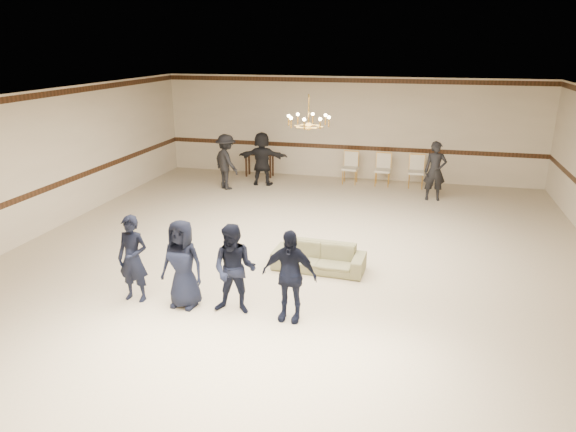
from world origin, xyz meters
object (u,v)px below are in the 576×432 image
Objects in this scene: boy_d at (289,275)px; banquet_chair_right at (416,172)px; chandelier at (309,110)px; settee at (319,257)px; adult_left at (226,162)px; banquet_chair_left at (350,168)px; adult_mid at (262,159)px; banquet_chair_mid at (383,170)px; adult_right at (435,171)px; boy_b at (182,264)px; boy_a at (133,259)px; console_table at (260,165)px; boy_c at (235,270)px.

boy_d is 8.82m from banquet_chair_right.
chandelier is at bearing 99.66° from boy_d.
adult_left is at bearing 129.30° from settee.
settee is at bearing 165.00° from adult_left.
banquet_chair_left is at bearing -179.09° from banquet_chair_right.
banquet_chair_mid is (3.60, 0.81, -0.33)m from adult_mid.
boy_b is at bearing -124.92° from adult_right.
boy_d is 8.31m from adult_mid.
boy_a is at bearing -116.53° from banquet_chair_right.
banquet_chair_mid and banquet_chair_right have the same top height.
console_table is at bearing 178.62° from banquet_chair_right.
banquet_chair_right is at bearing 4.33° from banquet_chair_left.
settee is at bearing 111.15° from adult_mid.
boy_b is at bearing 143.53° from adult_left.
banquet_chair_right reaches higher than settee.
boy_d is at bearing 156.02° from adult_left.
adult_left is 1.83m from console_table.
adult_mid is at bearing -158.34° from banquet_chair_left.
console_table is at bearing -67.75° from adult_left.
boy_a and boy_d have the same top height.
settee is 1.81× the size of banquet_chair_right.
chandelier is 6.63m from console_table.
boy_c is 8.80m from banquet_chair_mid.
boy_b reaches higher than banquet_chair_mid.
boy_d is at bearing -73.12° from console_table.
settee is (0.09, 1.98, -0.49)m from boy_d.
boy_b is 8.78m from banquet_chair_left.
banquet_chair_right is at bearing -126.17° from adult_left.
boy_b is 9.35m from banquet_chair_right.
banquet_chair_mid is (0.69, 6.65, 0.23)m from settee.
chandelier is 3.99m from boy_c.
chandelier is 5.92m from banquet_chair_mid.
adult_left is at bearing 108.67° from boy_c.
boy_d is at bearing -89.91° from settee.
boy_b is 0.91× the size of adult_right.
chandelier reaches higher than adult_right.
boy_b is 1.63× the size of console_table.
boy_d is at bearing -100.75° from banquet_chair_right.
adult_right is (3.18, 7.42, 0.07)m from boy_c.
banquet_chair_mid is (2.58, 8.63, -0.26)m from boy_b.
adult_left is 1.00× the size of adult_right.
adult_left reaches higher than boy_b.
adult_right is at bearing 56.28° from chandelier.
chandelier is at bearing 169.51° from adult_left.
adult_mid is at bearing 119.24° from settee.
boy_b and boy_c have the same top height.
boy_a is 2.70m from boy_d.
boy_a is 0.90m from boy_b.
chandelier is 4.57m from boy_a.
banquet_chair_right is (2.68, 8.63, -0.26)m from boy_c.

